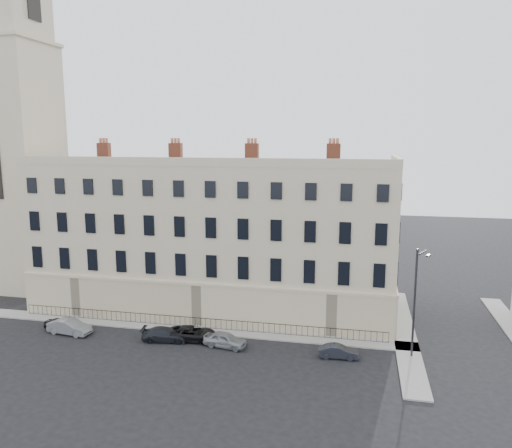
# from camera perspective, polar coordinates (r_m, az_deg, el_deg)

# --- Properties ---
(ground) EXTENTS (160.00, 160.00, 0.00)m
(ground) POSITION_cam_1_polar(r_m,az_deg,el_deg) (41.60, -1.31, -15.14)
(ground) COLOR black
(ground) RESTS_ON ground
(terrace) EXTENTS (36.22, 12.22, 17.00)m
(terrace) POSITION_cam_1_polar(r_m,az_deg,el_deg) (51.79, -4.75, -1.38)
(terrace) COLOR #C4B692
(terrace) RESTS_ON ground
(church_tower) EXTENTS (8.00, 8.13, 44.00)m
(church_tower) POSITION_cam_1_polar(r_m,az_deg,el_deg) (63.75, -25.85, 9.89)
(church_tower) COLOR #C4B692
(church_tower) RESTS_ON ground
(pavement_terrace) EXTENTS (48.00, 2.00, 0.12)m
(pavement_terrace) POSITION_cam_1_polar(r_m,az_deg,el_deg) (48.92, -11.63, -11.32)
(pavement_terrace) COLOR gray
(pavement_terrace) RESTS_ON ground
(pavement_east_return) EXTENTS (2.00, 24.00, 0.12)m
(pavement_east_return) POSITION_cam_1_polar(r_m,az_deg,el_deg) (48.19, 16.57, -11.88)
(pavement_east_return) COLOR gray
(pavement_east_return) RESTS_ON ground
(railings) EXTENTS (35.00, 0.04, 0.96)m
(railings) POSITION_cam_1_polar(r_m,az_deg,el_deg) (47.71, -6.96, -11.11)
(railings) COLOR black
(railings) RESTS_ON ground
(car_a) EXTENTS (3.26, 1.64, 1.07)m
(car_a) POSITION_cam_1_polar(r_m,az_deg,el_deg) (50.34, -21.43, -10.63)
(car_a) COLOR black
(car_a) RESTS_ON ground
(car_b) EXTENTS (4.22, 1.90, 1.34)m
(car_b) POSITION_cam_1_polar(r_m,az_deg,el_deg) (49.07, -20.53, -10.94)
(car_b) COLOR slate
(car_b) RESTS_ON ground
(car_c) EXTENTS (4.32, 2.24, 1.20)m
(car_c) POSITION_cam_1_polar(r_m,az_deg,el_deg) (45.32, -10.32, -12.30)
(car_c) COLOR black
(car_c) RESTS_ON ground
(car_d) EXTENTS (4.67, 2.53, 1.24)m
(car_d) POSITION_cam_1_polar(r_m,az_deg,el_deg) (45.07, -7.34, -12.32)
(car_d) COLOR black
(car_d) RESTS_ON ground
(car_e) EXTENTS (3.95, 2.08, 1.28)m
(car_e) POSITION_cam_1_polar(r_m,az_deg,el_deg) (43.52, -3.53, -13.06)
(car_e) COLOR gray
(car_e) RESTS_ON ground
(car_f) EXTENTS (3.30, 1.28, 1.07)m
(car_f) POSITION_cam_1_polar(r_m,az_deg,el_deg) (42.05, 9.40, -14.19)
(car_f) COLOR #21242D
(car_f) RESTS_ON ground
(streetlamp) EXTENTS (0.93, 1.83, 9.00)m
(streetlamp) POSITION_cam_1_polar(r_m,az_deg,el_deg) (41.87, 17.77, -8.12)
(streetlamp) COLOR #2B2B2F
(streetlamp) RESTS_ON ground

